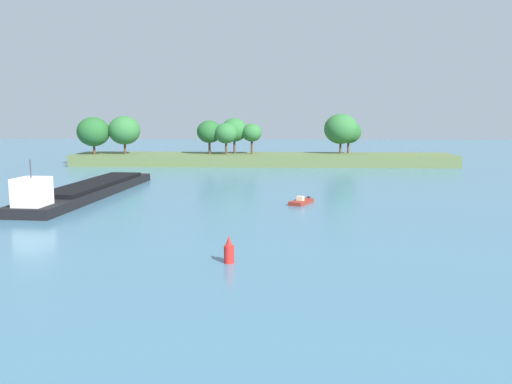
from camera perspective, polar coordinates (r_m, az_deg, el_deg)
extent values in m
cube|color=#566B3D|center=(104.99, 0.73, 3.55)|extent=(74.88, 10.92, 2.23)
cylinder|color=#513823|center=(108.37, -17.15, 4.43)|extent=(0.44, 0.44, 1.91)
ellipsoid|color=#235B28|center=(108.21, -17.23, 6.27)|extent=(6.32, 6.32, 5.69)
cylinder|color=#513823|center=(107.75, -14.03, 4.61)|extent=(0.44, 0.44, 2.19)
ellipsoid|color=#2D6B33|center=(107.59, -14.10, 6.51)|extent=(6.24, 6.24, 5.61)
cylinder|color=#513823|center=(104.75, -5.07, 4.79)|extent=(0.44, 0.44, 2.45)
ellipsoid|color=#235B28|center=(104.60, -5.09, 6.54)|extent=(4.92, 4.92, 4.42)
cylinder|color=#513823|center=(103.27, -3.27, 4.75)|extent=(0.44, 0.44, 2.39)
ellipsoid|color=#2D6B33|center=(103.12, -3.28, 6.39)|extent=(4.43, 4.43, 3.99)
cylinder|color=#513823|center=(105.84, -2.36, 4.91)|extent=(0.44, 0.44, 2.66)
ellipsoid|color=#2D6B33|center=(105.69, -2.37, 6.76)|extent=(5.21, 5.21, 4.69)
cylinder|color=#513823|center=(104.71, -0.46, 4.88)|extent=(0.44, 0.44, 2.64)
ellipsoid|color=#2D6B33|center=(104.57, -0.46, 6.46)|extent=(3.95, 3.95, 3.56)
cylinder|color=#513823|center=(106.92, 9.14, 4.75)|extent=(0.44, 0.44, 2.28)
ellipsoid|color=#2D6B33|center=(106.75, 9.19, 6.79)|extent=(6.67, 6.67, 6.00)
cylinder|color=#513823|center=(108.37, 9.97, 4.77)|extent=(0.44, 0.44, 2.25)
ellipsoid|color=#235B28|center=(108.22, 10.02, 6.43)|extent=(5.05, 5.05, 4.55)
cube|color=black|center=(68.71, -17.50, 0.08)|extent=(7.57, 31.72, 1.04)
cube|color=black|center=(69.96, -17.03, 0.88)|extent=(6.08, 22.26, 0.50)
cube|color=white|center=(56.52, -23.14, 0.02)|extent=(3.11, 3.41, 2.80)
cylinder|color=#333338|center=(56.26, -23.28, 2.34)|extent=(0.12, 0.12, 1.80)
cube|color=black|center=(82.78, -13.21, 1.64)|extent=(3.98, 1.19, 0.94)
cube|color=maroon|center=(59.68, 4.94, -1.08)|extent=(3.06, 3.99, 0.42)
cube|color=beige|center=(59.36, 4.83, -0.68)|extent=(0.91, 0.80, 0.50)
cube|color=black|center=(61.47, 5.72, -0.75)|extent=(0.41, 0.40, 0.56)
cylinder|color=red|center=(36.04, -2.94, -6.77)|extent=(0.70, 0.70, 1.20)
cone|color=red|center=(35.80, -2.96, -5.30)|extent=(0.49, 0.49, 0.70)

